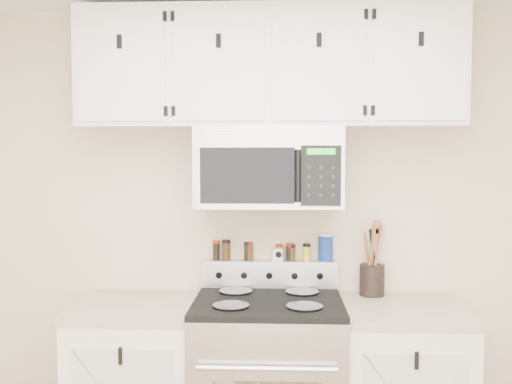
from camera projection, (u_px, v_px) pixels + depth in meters
back_wall at (270, 233)px, 3.23m from camera, size 3.50×0.01×2.50m
microwave at (269, 167)px, 3.02m from camera, size 0.76×0.44×0.42m
upper_cabinets at (269, 68)px, 3.01m from camera, size 2.00×0.35×0.62m
utensil_crock at (372, 277)px, 3.13m from camera, size 0.14×0.14×0.40m
kitchen_timer at (279, 255)px, 3.20m from camera, size 0.07×0.06×0.07m
salt_canister at (326, 247)px, 3.19m from camera, size 0.08×0.08×0.15m
spice_jar_0 at (216, 250)px, 3.21m from camera, size 0.04×0.04×0.11m
spice_jar_1 at (226, 250)px, 3.21m from camera, size 0.05×0.05×0.12m
spice_jar_2 at (247, 251)px, 3.21m from camera, size 0.04×0.04×0.10m
spice_jar_3 at (250, 251)px, 3.21m from camera, size 0.04×0.04×0.10m
spice_jar_4 at (279, 252)px, 3.20m from camera, size 0.04×0.04×0.09m
spice_jar_5 at (290, 252)px, 3.20m from camera, size 0.05×0.05×0.10m
spice_jar_6 at (291, 252)px, 3.20m from camera, size 0.05×0.05×0.09m
spice_jar_7 at (307, 252)px, 3.19m from camera, size 0.04×0.04×0.10m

